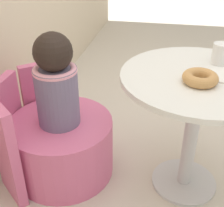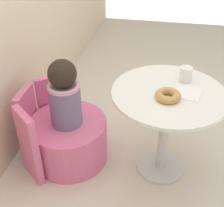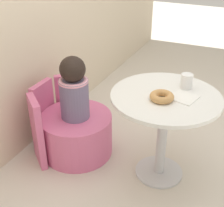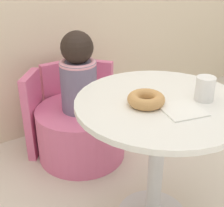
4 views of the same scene
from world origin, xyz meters
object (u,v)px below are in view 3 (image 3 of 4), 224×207
Objects in this scene: round_table at (164,114)px; cup at (187,81)px; donut at (162,97)px; child_figure at (74,89)px; tub_chair at (77,134)px.

cup is (0.16, -0.09, 0.20)m from round_table.
cup is at bearing -22.84° from donut.
cup is (0.24, -0.10, 0.03)m from donut.
cup is (0.19, -0.79, 0.14)m from child_figure.
round_table is 1.29× the size of tub_chair.
round_table is 7.16× the size of cup.
donut is (-0.04, -0.69, 0.53)m from tub_chair.
child_figure reaches higher than cup.
tub_chair is 3.65× the size of donut.
child_figure is at bearing 92.82° from round_table.
donut is (-0.04, -0.69, 0.11)m from child_figure.
child_figure is at bearing 103.80° from cup.
donut is at bearing 174.85° from round_table.
tub_chair is at bearing 103.80° from cup.
tub_chair is 1.15× the size of child_figure.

